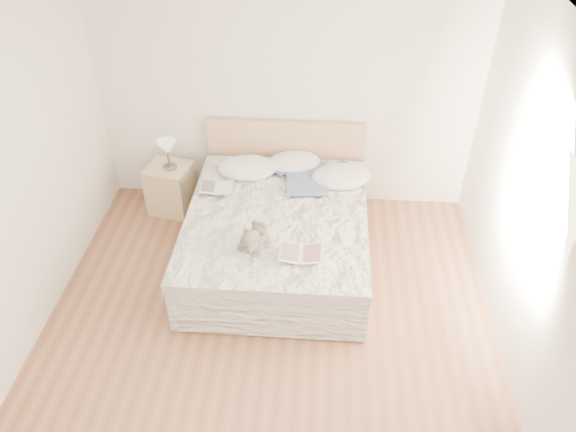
% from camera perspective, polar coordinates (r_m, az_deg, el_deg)
% --- Properties ---
extents(floor, '(4.00, 4.50, 0.00)m').
position_cam_1_polar(floor, '(4.96, -2.26, -13.11)').
color(floor, brown).
rests_on(floor, ground).
extents(ceiling, '(4.00, 4.50, 0.00)m').
position_cam_1_polar(ceiling, '(3.34, -3.43, 17.63)').
color(ceiling, silver).
rests_on(ceiling, ground).
extents(wall_back, '(4.00, 0.02, 2.70)m').
position_cam_1_polar(wall_back, '(5.93, -0.23, 12.81)').
color(wall_back, white).
rests_on(wall_back, ground).
extents(wall_right, '(0.02, 4.50, 2.70)m').
position_cam_1_polar(wall_right, '(4.29, 24.91, -1.97)').
color(wall_right, white).
rests_on(wall_right, ground).
extents(window, '(0.02, 1.30, 1.10)m').
position_cam_1_polar(window, '(4.45, 24.07, 1.48)').
color(window, white).
rests_on(window, wall_right).
extents(bed, '(1.72, 2.14, 1.00)m').
position_cam_1_polar(bed, '(5.59, -1.04, -1.61)').
color(bed, tan).
rests_on(bed, floor).
extents(nightstand, '(0.52, 0.48, 0.56)m').
position_cam_1_polar(nightstand, '(6.37, -11.84, 2.76)').
color(nightstand, tan).
rests_on(nightstand, floor).
extents(table_lamp, '(0.26, 0.26, 0.33)m').
position_cam_1_polar(table_lamp, '(6.08, -12.17, 6.69)').
color(table_lamp, '#46423C').
rests_on(table_lamp, nightstand).
extents(pillow_left, '(0.67, 0.50, 0.19)m').
position_cam_1_polar(pillow_left, '(5.93, -4.17, 4.91)').
color(pillow_left, white).
rests_on(pillow_left, bed).
extents(pillow_middle, '(0.64, 0.52, 0.17)m').
position_cam_1_polar(pillow_middle, '(6.02, 0.60, 5.51)').
color(pillow_middle, white).
rests_on(pillow_middle, bed).
extents(pillow_right, '(0.70, 0.56, 0.18)m').
position_cam_1_polar(pillow_right, '(5.81, 5.44, 4.02)').
color(pillow_right, silver).
rests_on(pillow_right, bed).
extents(blouse, '(0.71, 0.75, 0.03)m').
position_cam_1_polar(blouse, '(5.78, 1.90, 3.87)').
color(blouse, '#3B4C73').
rests_on(blouse, bed).
extents(photo_book, '(0.36, 0.26, 0.03)m').
position_cam_1_polar(photo_book, '(5.68, -7.27, 2.87)').
color(photo_book, silver).
rests_on(photo_book, bed).
extents(childrens_book, '(0.39, 0.27, 0.03)m').
position_cam_1_polar(childrens_book, '(4.85, 1.32, -3.84)').
color(childrens_book, '#FFF7CF').
rests_on(childrens_book, bed).
extents(teddy_bear, '(0.30, 0.35, 0.16)m').
position_cam_1_polar(teddy_bear, '(4.92, -3.84, -2.86)').
color(teddy_bear, brown).
rests_on(teddy_bear, bed).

